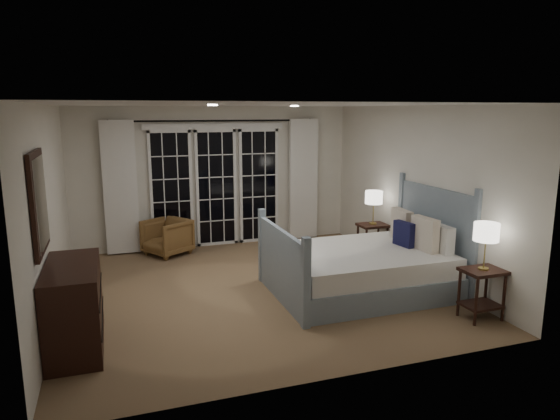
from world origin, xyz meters
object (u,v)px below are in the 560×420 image
object	(u,v)px
nightstand_left	(482,286)
armchair	(167,237)
lamp_right	(374,198)
nightstand_right	(372,236)
bed	(365,267)
dresser	(74,307)
lamp_left	(486,233)

from	to	relation	value
nightstand_left	armchair	size ratio (longest dim) A/B	0.90
lamp_right	nightstand_right	bearing A→B (deg)	-153.43
nightstand_right	armchair	size ratio (longest dim) A/B	0.88
lamp_right	bed	bearing A→B (deg)	-122.76
bed	dresser	xyz separation A→B (m)	(-3.64, -0.50, 0.10)
nightstand_left	lamp_left	bearing A→B (deg)	165.96
dresser	lamp_right	bearing A→B (deg)	21.75
bed	nightstand_right	size ratio (longest dim) A/B	3.94
bed	lamp_right	size ratio (longest dim) A/B	4.28
lamp_right	armchair	bearing A→B (deg)	156.69
lamp_left	lamp_right	xyz separation A→B (m)	(-0.03, 2.55, -0.02)
nightstand_right	dresser	xyz separation A→B (m)	(-4.47, -1.78, 0.05)
dresser	bed	bearing A→B (deg)	7.85
lamp_right	dresser	size ratio (longest dim) A/B	0.44
nightstand_left	nightstand_right	world-z (taller)	nightstand_left
nightstand_right	lamp_left	distance (m)	2.64
lamp_right	armchair	world-z (taller)	lamp_right
nightstand_right	armchair	xyz separation A→B (m)	(-3.18, 1.37, -0.08)
bed	lamp_right	xyz separation A→B (m)	(0.82, 1.28, 0.69)
nightstand_left	lamp_left	world-z (taller)	lamp_left
nightstand_left	armchair	world-z (taller)	armchair
armchair	dresser	bearing A→B (deg)	-55.19
nightstand_left	armchair	distance (m)	5.07
bed	armchair	xyz separation A→B (m)	(-2.36, 2.65, -0.03)
bed	nightstand_right	bearing A→B (deg)	57.24
nightstand_left	dresser	size ratio (longest dim) A/B	0.49
nightstand_left	lamp_right	xyz separation A→B (m)	(-0.03, 2.55, 0.64)
armchair	bed	bearing A→B (deg)	8.64
bed	nightstand_right	world-z (taller)	bed
nightstand_left	nightstand_right	size ratio (longest dim) A/B	1.02
nightstand_right	lamp_right	xyz separation A→B (m)	(0.00, 0.00, 0.64)
bed	lamp_right	distance (m)	1.67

